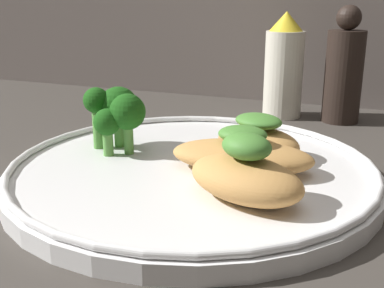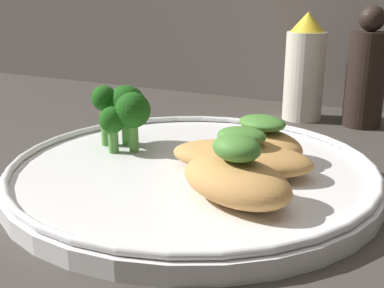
{
  "view_description": "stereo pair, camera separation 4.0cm",
  "coord_description": "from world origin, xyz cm",
  "px_view_note": "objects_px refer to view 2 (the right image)",
  "views": [
    {
      "loc": [
        14.0,
        -35.76,
        15.58
      ],
      "look_at": [
        0.0,
        0.0,
        3.4
      ],
      "focal_mm": 45.0,
      "sensor_mm": 36.0,
      "label": 1
    },
    {
      "loc": [
        17.67,
        -34.1,
        15.58
      ],
      "look_at": [
        0.0,
        0.0,
        3.4
      ],
      "focal_mm": 45.0,
      "sensor_mm": 36.0,
      "label": 2
    }
  ],
  "objects_px": {
    "plate": "(192,171)",
    "broccoli_bunch": "(124,109)",
    "sauce_bottle": "(304,69)",
    "pepper_grinder": "(366,74)"
  },
  "relations": [
    {
      "from": "plate",
      "to": "broccoli_bunch",
      "type": "height_order",
      "value": "broccoli_bunch"
    },
    {
      "from": "broccoli_bunch",
      "to": "sauce_bottle",
      "type": "xyz_separation_m",
      "value": [
        0.11,
        0.24,
        0.01
      ]
    },
    {
      "from": "plate",
      "to": "pepper_grinder",
      "type": "height_order",
      "value": "pepper_grinder"
    },
    {
      "from": "broccoli_bunch",
      "to": "pepper_grinder",
      "type": "distance_m",
      "value": 0.3
    },
    {
      "from": "plate",
      "to": "broccoli_bunch",
      "type": "relative_size",
      "value": 4.92
    },
    {
      "from": "plate",
      "to": "sauce_bottle",
      "type": "height_order",
      "value": "sauce_bottle"
    },
    {
      "from": "sauce_bottle",
      "to": "pepper_grinder",
      "type": "distance_m",
      "value": 0.07
    },
    {
      "from": "plate",
      "to": "broccoli_bunch",
      "type": "xyz_separation_m",
      "value": [
        -0.08,
        0.02,
        0.04
      ]
    },
    {
      "from": "plate",
      "to": "pepper_grinder",
      "type": "xyz_separation_m",
      "value": [
        0.1,
        0.26,
        0.05
      ]
    },
    {
      "from": "plate",
      "to": "sauce_bottle",
      "type": "bearing_deg",
      "value": 84.31
    }
  ]
}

